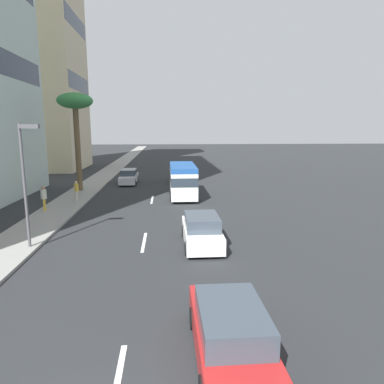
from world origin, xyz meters
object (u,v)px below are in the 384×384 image
pedestrian_mid_block (77,190)px  palm_tree (75,107)px  car_second (230,333)px  car_fourth (181,175)px  street_lamp (26,171)px  car_third (129,177)px  minibus_lead (183,179)px  car_fifth (202,231)px  pedestrian_near_lamp (44,197)px

pedestrian_mid_block → palm_tree: size_ratio=0.18×
car_second → pedestrian_mid_block: 22.01m
car_fourth → street_lamp: bearing=158.6°
car_third → minibus_lead: bearing=34.9°
palm_tree → car_third: bearing=-40.6°
car_second → car_fifth: bearing=-1.3°
minibus_lead → car_fourth: 8.39m
palm_tree → street_lamp: bearing=-174.7°
car_fifth → pedestrian_mid_block: (11.11, 9.08, 0.28)m
car_third → car_fourth: (0.40, -5.73, 0.03)m
car_second → car_fourth: size_ratio=1.01×
minibus_lead → car_third: (7.95, 5.55, -0.83)m
car_second → car_third: (29.88, 5.69, -0.02)m
pedestrian_near_lamp → car_third: bearing=17.3°
car_fourth → pedestrian_mid_block: 13.50m
car_second → street_lamp: size_ratio=0.78×
car_second → pedestrian_mid_block: (20.14, 8.88, 0.29)m
car_fifth → pedestrian_mid_block: 14.35m
car_second → pedestrian_mid_block: bearing=23.8°
car_fifth → pedestrian_near_lamp: pedestrian_near_lamp is taller
car_fifth → minibus_lead: bearing=1.5°
car_fifth → car_third: bearing=15.8°
pedestrian_mid_block → car_fifth: bearing=172.2°
street_lamp → car_third: bearing=-7.1°
pedestrian_near_lamp → palm_tree: (8.33, -0.49, 6.79)m
car_fourth → street_lamp: 23.07m
street_lamp → pedestrian_mid_block: bearing=2.9°
car_fifth → car_second: bearing=178.7°
palm_tree → street_lamp: 16.62m
pedestrian_mid_block → car_third: bearing=-65.2°
minibus_lead → car_second: bearing=-179.6°
pedestrian_near_lamp → street_lamp: bearing=-128.9°
car_third → street_lamp: (-20.87, 2.62, 3.20)m
car_fourth → palm_tree: 13.24m
pedestrian_mid_block → car_fourth: bearing=-88.4°
minibus_lead → car_fifth: minibus_lead is taller
car_third → pedestrian_near_lamp: 13.93m
pedestrian_mid_block → palm_tree: 8.53m
palm_tree → pedestrian_near_lamp: bearing=176.6°
street_lamp → palm_tree: bearing=5.3°
car_fourth → street_lamp: (-21.28, 8.34, 3.17)m
car_fourth → street_lamp: street_lamp is taller
car_fourth → pedestrian_near_lamp: size_ratio=2.61×
minibus_lead → car_fourth: (8.35, -0.17, -0.79)m
minibus_lead → pedestrian_mid_block: size_ratio=4.07×
minibus_lead → pedestrian_near_lamp: 11.42m
palm_tree → car_fourth: bearing=-62.1°
car_fifth → street_lamp: street_lamp is taller
car_third → pedestrian_near_lamp: size_ratio=2.67×
pedestrian_mid_block → car_second: bearing=156.7°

